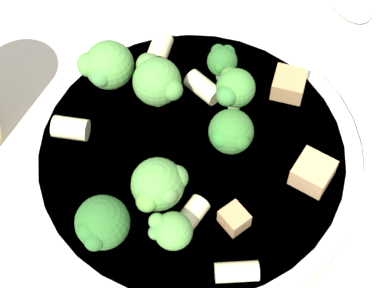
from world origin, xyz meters
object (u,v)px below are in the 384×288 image
Objects in this scene: broccoli_floret_1 at (231,133)px; rigatoni_1 at (70,131)px; broccoli_floret_6 at (102,224)px; pasta_bowl at (192,159)px; broccoli_floret_2 at (157,81)px; chicken_chunk_1 at (234,219)px; chicken_chunk_2 at (289,84)px; rigatoni_4 at (237,272)px; broccoli_floret_0 at (168,230)px; rigatoni_3 at (203,87)px; broccoli_floret_7 at (234,88)px; broccoli_floret_3 at (159,185)px; rigatoni_2 at (191,215)px; broccoli_floret_4 at (107,66)px; spoon at (362,19)px; broccoli_floret_5 at (222,60)px; chicken_chunk_0 at (313,173)px; rigatoni_0 at (160,49)px.

rigatoni_1 is at bearing 4.45° from broccoli_floret_1.
pasta_bowl is at bearing -120.51° from broccoli_floret_6.
broccoli_floret_6 is at bearing 83.49° from broccoli_floret_2.
broccoli_floret_6 is 0.09m from chicken_chunk_1.
rigatoni_1 is at bearing 23.85° from chicken_chunk_2.
broccoli_floret_0 is at bearing -17.80° from rigatoni_4.
broccoli_floret_1 is 0.06m from rigatoni_3.
broccoli_floret_1 is 0.97× the size of broccoli_floret_7.
broccoli_floret_6 is at bearing 46.02° from broccoli_floret_3.
pasta_bowl is 9.91× the size of rigatoni_2.
rigatoni_2 is 0.90× the size of rigatoni_4.
broccoli_floret_3 is (0.02, 0.05, 0.04)m from pasta_bowl.
chicken_chunk_2 is (-0.12, -0.15, -0.02)m from broccoli_floret_6.
broccoli_floret_2 is at bearing -52.83° from chicken_chunk_1.
broccoli_floret_0 is at bearing 119.29° from broccoli_floret_4.
rigatoni_3 is at bearing 11.16° from chicken_chunk_2.
broccoli_floret_1 is (-0.03, -0.09, -0.00)m from broccoli_floret_0.
rigatoni_3 is at bearing -89.85° from pasta_bowl.
chicken_chunk_1 reaches higher than pasta_bowl.
broccoli_floret_0 is 0.77× the size of broccoli_floret_2.
broccoli_floret_2 reaches higher than broccoli_floret_4.
broccoli_floret_3 reaches higher than broccoli_floret_0.
rigatoni_2 is at bearing 80.83° from broccoli_floret_7.
broccoli_floret_0 is 0.82× the size of broccoli_floret_6.
chicken_chunk_2 is (-0.07, -0.07, 0.02)m from pasta_bowl.
rigatoni_1 is at bearing -59.47° from broccoli_floret_6.
chicken_chunk_2 is at bearing -127.53° from broccoli_floret_6.
broccoli_floret_0 is 0.92× the size of broccoli_floret_1.
broccoli_floret_2 is 1.03× the size of broccoli_floret_4.
broccoli_floret_5 is at bearing 42.54° from spoon.
chicken_chunk_2 is at bearing 173.79° from broccoli_floret_5.
pasta_bowl is 6.06× the size of broccoli_floret_6.
rigatoni_1 is 0.11m from rigatoni_3.
rigatoni_1 is at bearing 39.61° from spoon.
rigatoni_3 is 0.16m from rigatoni_4.
broccoli_floret_3 is 1.05× the size of broccoli_floret_6.
broccoli_floret_1 is at bearing 59.83° from spoon.
broccoli_floret_6 is 1.64× the size of rigatoni_2.
broccoli_floret_7 is 1.48× the size of rigatoni_1.
rigatoni_2 is at bearing 98.57° from pasta_bowl.
broccoli_floret_7 reaches higher than rigatoni_1.
pasta_bowl is 0.07m from broccoli_floret_7.
rigatoni_1 is at bearing -27.97° from rigatoni_2.
broccoli_floret_4 is (0.06, -0.10, -0.00)m from broccoli_floret_3.
spoon is at bearing -117.29° from broccoli_floret_0.
chicken_chunk_0 is at bearing -118.48° from rigatoni_4.
broccoli_floret_1 reaches higher than rigatoni_1.
broccoli_floret_2 is at bearing -29.32° from broccoli_floret_1.
broccoli_floret_0 is 1.40× the size of rigatoni_0.
broccoli_floret_4 is 0.05m from rigatoni_0.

